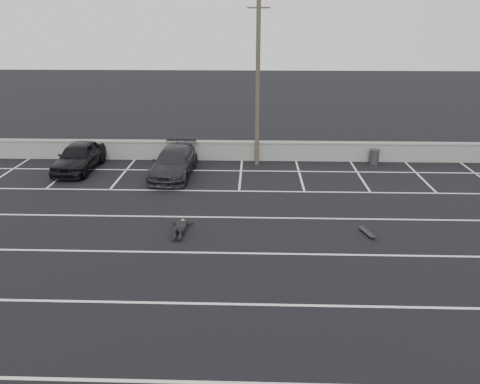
{
  "coord_description": "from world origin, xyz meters",
  "views": [
    {
      "loc": [
        1.67,
        -11.09,
        7.54
      ],
      "look_at": [
        1.13,
        6.24,
        1.0
      ],
      "focal_mm": 35.0,
      "sensor_mm": 36.0,
      "label": 1
    }
  ],
  "objects_px": {
    "utility_pole": "(258,84)",
    "person": "(181,224)",
    "trash_bin": "(374,157)",
    "car_left": "(79,156)",
    "skateboard": "(367,233)",
    "car_right": "(174,163)"
  },
  "relations": [
    {
      "from": "utility_pole",
      "to": "person",
      "type": "xyz_separation_m",
      "value": [
        -2.87,
        -8.35,
        -4.08
      ]
    },
    {
      "from": "trash_bin",
      "to": "person",
      "type": "height_order",
      "value": "trash_bin"
    },
    {
      "from": "utility_pole",
      "to": "trash_bin",
      "type": "relative_size",
      "value": 10.48
    },
    {
      "from": "car_left",
      "to": "skateboard",
      "type": "relative_size",
      "value": 5.11
    },
    {
      "from": "car_right",
      "to": "utility_pole",
      "type": "height_order",
      "value": "utility_pole"
    },
    {
      "from": "skateboard",
      "to": "utility_pole",
      "type": "bearing_deg",
      "value": 98.3
    },
    {
      "from": "car_left",
      "to": "trash_bin",
      "type": "distance_m",
      "value": 15.64
    },
    {
      "from": "car_left",
      "to": "trash_bin",
      "type": "relative_size",
      "value": 5.32
    },
    {
      "from": "car_left",
      "to": "trash_bin",
      "type": "bearing_deg",
      "value": 7.06
    },
    {
      "from": "car_right",
      "to": "utility_pole",
      "type": "distance_m",
      "value": 5.88
    },
    {
      "from": "person",
      "to": "skateboard",
      "type": "bearing_deg",
      "value": -2.19
    },
    {
      "from": "utility_pole",
      "to": "car_left",
      "type": "bearing_deg",
      "value": -171.89
    },
    {
      "from": "utility_pole",
      "to": "trash_bin",
      "type": "distance_m",
      "value": 7.45
    },
    {
      "from": "trash_bin",
      "to": "person",
      "type": "distance_m",
      "value": 12.59
    },
    {
      "from": "car_right",
      "to": "utility_pole",
      "type": "xyz_separation_m",
      "value": [
        4.16,
        2.04,
        3.61
      ]
    },
    {
      "from": "trash_bin",
      "to": "skateboard",
      "type": "height_order",
      "value": "trash_bin"
    },
    {
      "from": "person",
      "to": "utility_pole",
      "type": "bearing_deg",
      "value": 70.96
    },
    {
      "from": "car_right",
      "to": "skateboard",
      "type": "xyz_separation_m",
      "value": [
        8.21,
        -6.56,
        -0.6
      ]
    },
    {
      "from": "car_right",
      "to": "trash_bin",
      "type": "relative_size",
      "value": 5.78
    },
    {
      "from": "car_left",
      "to": "utility_pole",
      "type": "relative_size",
      "value": 0.51
    },
    {
      "from": "trash_bin",
      "to": "person",
      "type": "xyz_separation_m",
      "value": [
        -9.23,
        -8.56,
        -0.2
      ]
    },
    {
      "from": "car_right",
      "to": "person",
      "type": "height_order",
      "value": "car_right"
    }
  ]
}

